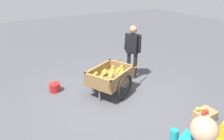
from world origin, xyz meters
TOP-DOWN VIEW (x-y plane):
  - ground_plane at (0.00, 0.00)m, footprint 24.00×24.00m
  - fruit_cart at (-0.11, -0.32)m, footprint 1.82×1.39m
  - vendor_person at (-1.14, -0.81)m, footprint 0.33×0.50m
  - fire_hydrant at (-0.69, 2.39)m, footprint 0.25×0.25m
  - plastic_bucket at (1.10, -1.16)m, footprint 0.29×0.29m
  - apple_crate at (-1.23, 1.68)m, footprint 0.44×0.32m

SIDE VIEW (x-z plane):
  - ground_plane at x=0.00m, z-range 0.00..0.00m
  - plastic_bucket at x=1.10m, z-range 0.00..0.23m
  - apple_crate at x=-1.23m, z-range -0.03..0.28m
  - fire_hydrant at x=-0.69m, z-range 0.00..0.67m
  - fruit_cart at x=-0.11m, z-range 0.09..0.79m
  - vendor_person at x=-1.14m, z-range 0.15..1.71m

